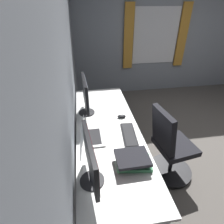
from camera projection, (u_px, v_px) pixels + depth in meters
The scene contains 14 objects.
wall_back at pixel (63, 80), 1.86m from camera, with size 5.27×0.10×2.60m, color #8C939E.
wall_right at pixel (175, 34), 4.18m from camera, with size 0.10×5.12×2.60m, color #8C939E.
window_panel at pixel (156, 36), 4.07m from camera, with size 0.02×0.99×1.16m, color white.
curtain_near at pixel (182, 36), 4.13m from camera, with size 0.05×0.20×1.32m, color gold.
curtain_far at pixel (128, 38), 3.96m from camera, with size 0.05×0.20×1.32m, color gold.
desk at pixel (108, 133), 2.15m from camera, with size 2.16×0.71×0.73m.
drawer_pedestal at pixel (107, 159), 2.23m from camera, with size 0.40×0.51×0.69m.
monitor_primary at pixel (91, 159), 1.38m from camera, with size 0.54×0.20×0.43m.
monitor_secondary at pixel (86, 94), 2.27m from camera, with size 0.51×0.20×0.46m.
laptop_leftmost at pixel (90, 135), 1.95m from camera, with size 0.33×0.24×0.20m.
keyboard_main at pixel (129, 135), 2.00m from camera, with size 0.43×0.17×0.02m.
mouse_main at pixel (122, 116), 2.30m from camera, with size 0.06×0.10×0.03m, color black.
book_stack_near at pixel (133, 160), 1.64m from camera, with size 0.24×0.33×0.10m.
office_chair at pixel (170, 147), 2.25m from camera, with size 0.56×0.58×0.97m.
Camera 1 is at (-1.80, 2.11, 2.00)m, focal length 29.79 mm.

